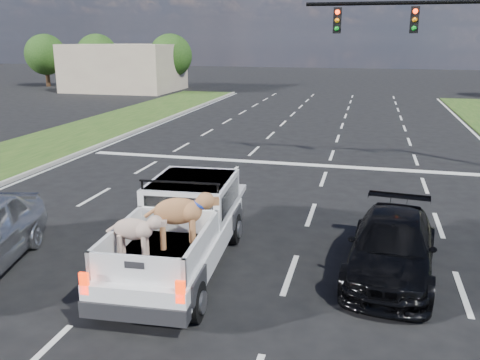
# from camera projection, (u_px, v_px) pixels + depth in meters

# --- Properties ---
(ground) EXTENTS (160.00, 160.00, 0.00)m
(ground) POSITION_uv_depth(u_px,v_px,m) (213.00, 266.00, 11.45)
(ground) COLOR black
(ground) RESTS_ON ground
(road_markings) EXTENTS (17.75, 60.00, 0.01)m
(road_markings) POSITION_uv_depth(u_px,v_px,m) (269.00, 186.00, 17.57)
(road_markings) COLOR silver
(road_markings) RESTS_ON ground
(curb_left) EXTENTS (0.15, 60.00, 0.14)m
(curb_left) POSITION_uv_depth(u_px,v_px,m) (31.00, 172.00, 19.16)
(curb_left) COLOR gray
(curb_left) RESTS_ON ground
(building_left) EXTENTS (10.00, 8.00, 4.40)m
(building_left) POSITION_uv_depth(u_px,v_px,m) (125.00, 68.00, 49.18)
(building_left) COLOR tan
(building_left) RESTS_ON ground
(tree_far_a) EXTENTS (4.20, 4.20, 5.40)m
(tree_far_a) POSITION_uv_depth(u_px,v_px,m) (45.00, 55.00, 53.11)
(tree_far_a) COLOR #332114
(tree_far_a) RESTS_ON ground
(tree_far_b) EXTENTS (4.20, 4.20, 5.40)m
(tree_far_b) POSITION_uv_depth(u_px,v_px,m) (97.00, 55.00, 51.69)
(tree_far_b) COLOR #332114
(tree_far_b) RESTS_ON ground
(tree_far_c) EXTENTS (4.20, 4.20, 5.40)m
(tree_far_c) POSITION_uv_depth(u_px,v_px,m) (171.00, 56.00, 49.81)
(tree_far_c) COLOR #332114
(tree_far_c) RESTS_ON ground
(pickup_truck) EXTENTS (2.31, 5.45, 2.00)m
(pickup_truck) POSITION_uv_depth(u_px,v_px,m) (180.00, 228.00, 11.12)
(pickup_truck) COLOR black
(pickup_truck) RESTS_ON ground
(black_coupe) EXTENTS (2.20, 4.51, 1.26)m
(black_coupe) POSITION_uv_depth(u_px,v_px,m) (392.00, 247.00, 10.90)
(black_coupe) COLOR black
(black_coupe) RESTS_ON ground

